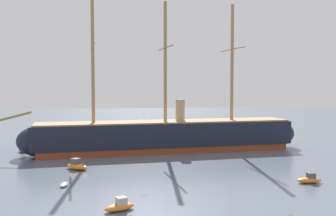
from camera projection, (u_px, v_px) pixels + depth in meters
The scene contains 8 objects.
tall_ship at pixel (165, 135), 87.04m from camera, with size 66.32×16.48×31.92m.
motorboat_foreground_left at pixel (120, 206), 46.89m from camera, with size 4.04×3.05×1.57m.
dinghy_mid_left at pixel (64, 185), 57.86m from camera, with size 1.22×2.35×0.53m.
motorboat_mid_right at pixel (310, 179), 59.76m from camera, with size 3.75×1.71×1.54m.
motorboat_alongside_bow at pixel (77, 166), 69.04m from camera, with size 4.63×4.43×1.90m.
motorboat_far_left at pixel (23, 149), 86.73m from camera, with size 3.20×4.73×1.84m.
motorboat_distant_centre at pixel (164, 141), 98.86m from camera, with size 3.97×3.20×1.55m.
seagull_in_flight at pixel (144, 113), 64.43m from camera, with size 1.11×0.72×0.13m.
Camera 1 is at (-9.71, -33.85, 14.84)m, focal length 43.36 mm.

